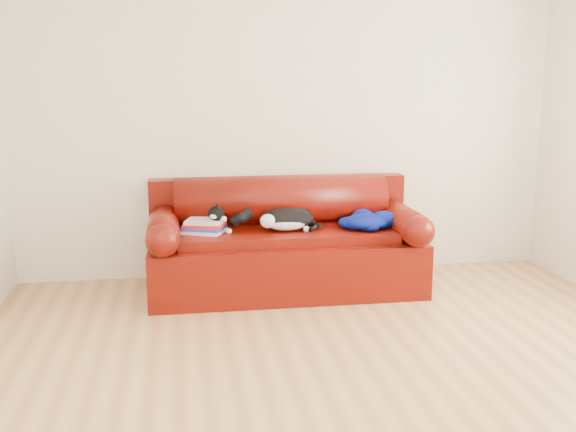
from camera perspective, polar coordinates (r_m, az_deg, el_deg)
name	(u,v)px	position (r m, az deg, el deg)	size (l,w,h in m)	color
ground	(343,367)	(4.02, 4.67, -12.65)	(4.50, 4.50, 0.00)	#96673C
room_shell	(370,75)	(3.71, 6.94, 11.77)	(4.52, 4.02, 2.61)	beige
sofa_base	(285,261)	(5.30, -0.25, -3.80)	(2.10, 0.90, 0.50)	#430602
sofa_back	(281,217)	(5.47, -0.64, -0.06)	(2.10, 1.01, 0.88)	#430602
book_stack	(204,226)	(5.13, -7.11, -0.87)	(0.37, 0.34, 0.10)	beige
cat	(286,220)	(5.14, -0.17, -0.34)	(0.62, 0.33, 0.22)	black
blanket	(368,221)	(5.27, 6.76, -0.38)	(0.53, 0.44, 0.14)	#021247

